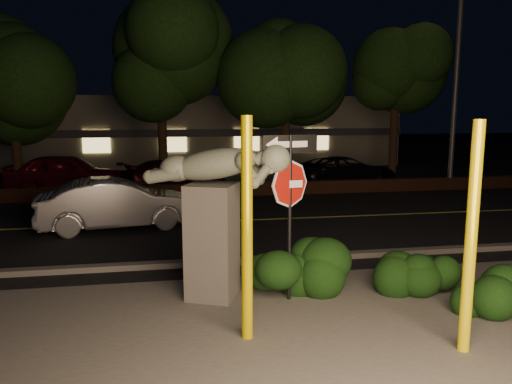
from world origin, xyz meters
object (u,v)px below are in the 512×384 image
at_px(signpost, 290,184).
at_px(parked_car_darkred, 175,175).
at_px(yellow_pole_right, 471,240).
at_px(streetlight, 453,38).
at_px(yellow_pole_left, 247,231).
at_px(parked_car_dark, 344,171).
at_px(parked_car_red, 67,173).
at_px(silver_sedan, 117,204).
at_px(sculpture, 214,204).

xyz_separation_m(signpost, parked_car_darkred, (-1.75, 12.42, -1.40)).
height_order(yellow_pole_right, streetlight, streetlight).
distance_m(yellow_pole_left, streetlight, 16.29).
relative_size(signpost, parked_car_darkred, 0.66).
bearing_deg(parked_car_dark, parked_car_red, 76.66).
height_order(parked_car_red, parked_car_darkred, parked_car_red).
distance_m(parked_car_darkred, parked_car_dark, 7.17).
bearing_deg(yellow_pole_left, parked_car_darkred, 93.36).
bearing_deg(parked_car_red, yellow_pole_right, -146.13).
height_order(silver_sedan, parked_car_red, parked_car_red).
bearing_deg(yellow_pole_right, parked_car_darkred, 104.04).
bearing_deg(silver_sedan, parked_car_red, 10.61).
relative_size(signpost, silver_sedan, 0.67).
distance_m(yellow_pole_right, signpost, 2.97).
distance_m(streetlight, parked_car_red, 16.10).
bearing_deg(parked_car_darkred, sculpture, 157.28).
height_order(signpost, silver_sedan, signpost).
bearing_deg(silver_sedan, parked_car_dark, -64.91).
height_order(yellow_pole_right, sculpture, yellow_pole_right).
height_order(sculpture, parked_car_darkred, sculpture).
distance_m(sculpture, parked_car_dark, 13.69).
height_order(silver_sedan, parked_car_darkred, silver_sedan).
xyz_separation_m(streetlight, silver_sedan, (-12.60, -4.72, -5.33)).
relative_size(sculpture, parked_car_darkred, 0.62).
xyz_separation_m(yellow_pole_left, streetlight, (10.11, 11.98, 4.43)).
distance_m(yellow_pole_right, parked_car_red, 16.67).
bearing_deg(silver_sedan, signpost, -160.40).
xyz_separation_m(sculpture, streetlight, (10.41, 10.31, 4.36)).
bearing_deg(parked_car_dark, yellow_pole_right, 154.02).
height_order(yellow_pole_left, parked_car_red, yellow_pole_left).
bearing_deg(yellow_pole_right, sculpture, 140.82).
distance_m(streetlight, parked_car_dark, 6.76).
bearing_deg(silver_sedan, yellow_pole_left, -171.52).
relative_size(sculpture, silver_sedan, 0.64).
distance_m(parked_car_red, parked_car_dark, 11.37).
xyz_separation_m(signpost, streetlight, (9.17, 10.65, 4.00)).
bearing_deg(yellow_pole_left, parked_car_red, 109.95).
relative_size(yellow_pole_left, parked_car_darkred, 0.74).
relative_size(signpost, sculpture, 1.05).
relative_size(streetlight, parked_car_red, 2.21).
relative_size(yellow_pole_right, signpost, 1.10).
bearing_deg(signpost, silver_sedan, 110.67).
bearing_deg(sculpture, silver_sedan, 134.50).
relative_size(yellow_pole_left, streetlight, 0.32).
relative_size(sculpture, streetlight, 0.27).
bearing_deg(sculpture, parked_car_red, 134.30).
bearing_deg(parked_car_red, yellow_pole_left, -154.34).
bearing_deg(parked_car_darkred, silver_sedan, 140.31).
bearing_deg(streetlight, yellow_pole_right, -103.27).
bearing_deg(parked_car_darkred, yellow_pole_left, 158.23).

